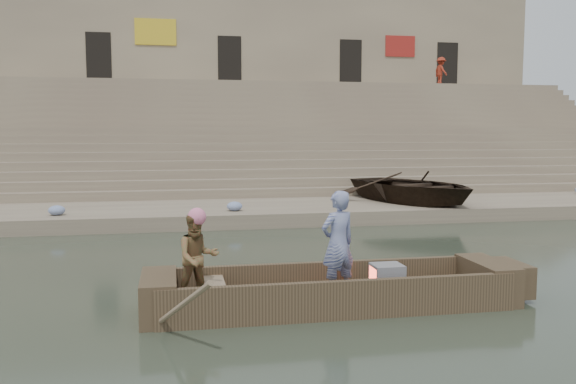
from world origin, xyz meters
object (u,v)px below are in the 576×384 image
object	(u,v)px
main_rowboat	(332,300)
pedestrian	(441,71)
television	(386,277)
beached_rowboat	(413,187)
rowing_man	(198,258)
standing_man	(338,243)

from	to	relation	value
main_rowboat	pedestrian	bearing A→B (deg)	61.66
television	beached_rowboat	size ratio (longest dim) A/B	0.10
main_rowboat	rowing_man	xyz separation A→B (m)	(-2.00, -0.11, 0.75)
television	pedestrian	distance (m)	26.27
television	pedestrian	bearing A→B (deg)	63.35
main_rowboat	television	bearing A→B (deg)	0.00
rowing_man	pedestrian	xyz separation A→B (m)	(14.38, 23.06, 5.10)
standing_man	television	world-z (taller)	standing_man
beached_rowboat	rowing_man	bearing A→B (deg)	-148.26
main_rowboat	rowing_man	world-z (taller)	rowing_man
main_rowboat	beached_rowboat	distance (m)	10.58
standing_man	beached_rowboat	distance (m)	10.66
television	pedestrian	xyz separation A→B (m)	(11.51, 22.95, 5.54)
main_rowboat	rowing_man	distance (m)	2.14
rowing_man	beached_rowboat	distance (m)	11.75
beached_rowboat	television	bearing A→B (deg)	-135.71
rowing_man	beached_rowboat	xyz separation A→B (m)	(7.13, 9.33, 0.03)
main_rowboat	television	xyz separation A→B (m)	(0.86, 0.00, 0.31)
standing_man	pedestrian	size ratio (longest dim) A/B	1.02
rowing_man	television	xyz separation A→B (m)	(2.86, 0.11, -0.44)
television	beached_rowboat	world-z (taller)	beached_rowboat
pedestrian	television	bearing A→B (deg)	145.12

